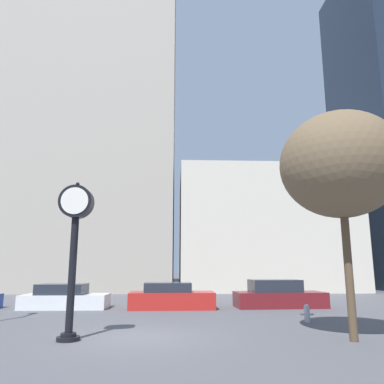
# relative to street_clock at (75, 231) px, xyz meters

# --- Properties ---
(ground_plane) EXTENTS (200.00, 200.00, 0.00)m
(ground_plane) POSITION_rel_street_clock_xyz_m (1.94, 0.44, -3.18)
(ground_plane) COLOR #515156
(building_tall_tower) EXTENTS (15.64, 12.00, 41.02)m
(building_tall_tower) POSITION_rel_street_clock_xyz_m (-5.01, 24.44, 17.33)
(building_tall_tower) COLOR #ADA393
(building_tall_tower) RESTS_ON ground_plane
(building_storefront_row) EXTENTS (15.49, 12.00, 10.81)m
(building_storefront_row) POSITION_rel_street_clock_xyz_m (11.21, 24.44, 2.22)
(building_storefront_row) COLOR beige
(building_storefront_row) RESTS_ON ground_plane
(street_clock) EXTENTS (1.01, 0.66, 4.69)m
(street_clock) POSITION_rel_street_clock_xyz_m (0.00, 0.00, 0.00)
(street_clock) COLOR black
(street_clock) RESTS_ON ground_plane
(car_white) EXTENTS (4.29, 1.96, 1.23)m
(car_white) POSITION_rel_street_clock_xyz_m (-2.60, 8.57, -2.67)
(car_white) COLOR silver
(car_white) RESTS_ON ground_plane
(car_red) EXTENTS (4.33, 1.95, 1.30)m
(car_red) POSITION_rel_street_clock_xyz_m (2.86, 8.21, -2.63)
(car_red) COLOR red
(car_red) RESTS_ON ground_plane
(car_maroon) EXTENTS (4.71, 2.12, 1.43)m
(car_maroon) POSITION_rel_street_clock_xyz_m (8.48, 8.58, -2.59)
(car_maroon) COLOR maroon
(car_maroon) RESTS_ON ground_plane
(fire_hydrant_near) EXTENTS (0.51, 0.22, 0.68)m
(fire_hydrant_near) POSITION_rel_street_clock_xyz_m (8.17, 3.32, -2.84)
(fire_hydrant_near) COLOR #B7B7BC
(fire_hydrant_near) RESTS_ON ground_plane
(bare_tree) EXTENTS (3.71, 3.71, 6.90)m
(bare_tree) POSITION_rel_street_clock_xyz_m (8.21, -0.45, 2.04)
(bare_tree) COLOR brown
(bare_tree) RESTS_ON ground_plane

